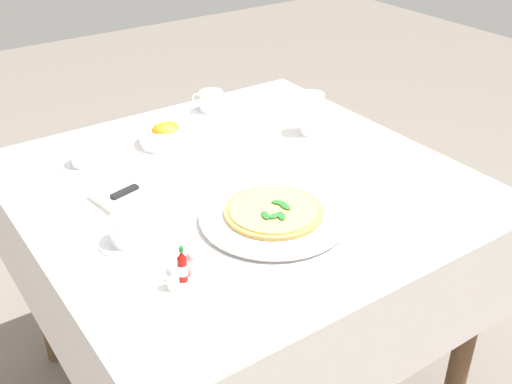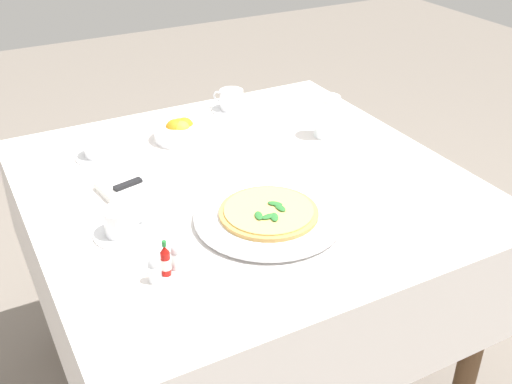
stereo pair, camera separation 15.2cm
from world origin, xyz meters
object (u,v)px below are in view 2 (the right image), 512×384
object	(u,v)px
coffee_cup_center_back	(231,101)
hot_sauce_bottle	(166,261)
pizza_plate	(269,217)
pizza	(269,212)
water_glass_back_corner	(327,119)
pepper_shaker	(155,271)
dinner_knife	(145,178)
coffee_cup_far_right	(99,149)
coffee_cup_near_left	(121,223)
napkin_folded	(144,183)
salt_shaker	(177,258)
citrus_bowl	(180,131)

from	to	relation	value
coffee_cup_center_back	hot_sauce_bottle	xyz separation A→B (m)	(-0.50, -0.71, 0.00)
pizza_plate	pizza	xyz separation A→B (m)	(-0.00, -0.00, 0.01)
water_glass_back_corner	pepper_shaker	xyz separation A→B (m)	(-0.69, -0.42, -0.03)
coffee_cup_center_back	dinner_knife	bearing A→B (deg)	-140.28
coffee_cup_far_right	dinner_knife	world-z (taller)	coffee_cup_far_right
coffee_cup_near_left	pepper_shaker	xyz separation A→B (m)	(0.01, -0.19, -0.01)
coffee_cup_far_right	dinner_knife	xyz separation A→B (m)	(0.06, -0.22, -0.00)
dinner_knife	hot_sauce_bottle	size ratio (longest dim) A/B	2.34
coffee_cup_near_left	napkin_folded	distance (m)	0.22
coffee_cup_near_left	napkin_folded	size ratio (longest dim) A/B	0.56
pizza_plate	coffee_cup_far_right	size ratio (longest dim) A/B	2.65
coffee_cup_near_left	hot_sauce_bottle	distance (m)	0.19
salt_shaker	coffee_cup_center_back	bearing A→B (deg)	56.24
dinner_knife	coffee_cup_center_back	bearing A→B (deg)	25.99
pizza	pepper_shaker	size ratio (longest dim) A/B	4.13
napkin_folded	citrus_bowl	world-z (taller)	citrus_bowl
pizza	coffee_cup_far_right	xyz separation A→B (m)	(-0.26, 0.51, 0.00)
coffee_cup_center_back	napkin_folded	size ratio (longest dim) A/B	0.55
dinner_knife	water_glass_back_corner	bearing A→B (deg)	-10.05
water_glass_back_corner	hot_sauce_bottle	world-z (taller)	water_glass_back_corner
napkin_folded	dinner_knife	bearing A→B (deg)	6.09
water_glass_back_corner	coffee_cup_center_back	bearing A→B (deg)	118.03
pizza	water_glass_back_corner	xyz separation A→B (m)	(0.38, 0.33, 0.03)
pizza	dinner_knife	size ratio (longest dim) A/B	1.20
coffee_cup_far_right	pepper_shaker	size ratio (longest dim) A/B	2.34
pizza_plate	citrus_bowl	world-z (taller)	citrus_bowl
pizza	coffee_cup_far_right	size ratio (longest dim) A/B	1.76
dinner_knife	citrus_bowl	distance (m)	0.29
hot_sauce_bottle	pepper_shaker	distance (m)	0.03
pizza_plate	dinner_knife	bearing A→B (deg)	124.43
coffee_cup_far_right	coffee_cup_center_back	distance (m)	0.49
dinner_knife	citrus_bowl	xyz separation A→B (m)	(0.18, 0.22, 0.00)
coffee_cup_far_right	citrus_bowl	distance (m)	0.24
coffee_cup_far_right	hot_sauce_bottle	size ratio (longest dim) A/B	1.59
coffee_cup_near_left	napkin_folded	bearing A→B (deg)	57.71
water_glass_back_corner	napkin_folded	xyz separation A→B (m)	(-0.58, -0.04, -0.04)
coffee_cup_center_back	water_glass_back_corner	bearing A→B (deg)	-61.97
coffee_cup_center_back	dinner_knife	size ratio (longest dim) A/B	0.67
pizza	pepper_shaker	bearing A→B (deg)	-164.31
coffee_cup_near_left	hot_sauce_bottle	xyz separation A→B (m)	(0.04, -0.18, 0.00)
coffee_cup_far_right	water_glass_back_corner	size ratio (longest dim) A/B	1.05
coffee_cup_far_right	coffee_cup_near_left	bearing A→B (deg)	-98.51
napkin_folded	pepper_shaker	bearing A→B (deg)	-113.72
water_glass_back_corner	hot_sauce_bottle	bearing A→B (deg)	-148.46
water_glass_back_corner	hot_sauce_bottle	xyz separation A→B (m)	(-0.66, -0.41, -0.02)
citrus_bowl	dinner_knife	bearing A→B (deg)	-130.03
coffee_cup_near_left	dinner_knife	size ratio (longest dim) A/B	0.68
citrus_bowl	hot_sauce_bottle	world-z (taller)	hot_sauce_bottle
citrus_bowl	salt_shaker	xyz separation A→B (m)	(-0.24, -0.58, -0.00)
coffee_cup_far_right	citrus_bowl	world-z (taller)	citrus_bowl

